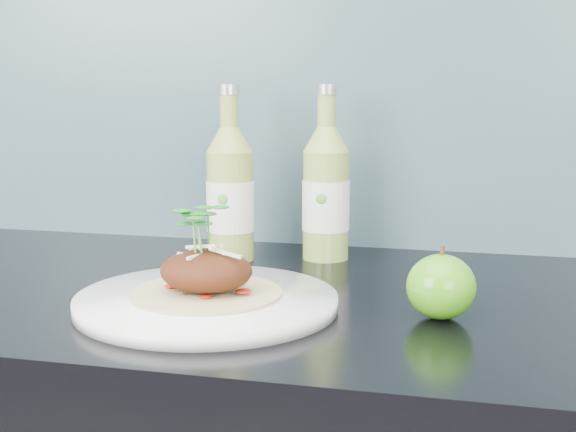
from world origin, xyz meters
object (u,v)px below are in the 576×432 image
dinner_plate (207,302)px  cider_bottle_left (230,194)px  green_apple (441,287)px  cider_bottle_right (326,194)px

dinner_plate → cider_bottle_left: 0.27m
green_apple → cider_bottle_left: 0.39m
green_apple → cider_bottle_right: (-0.18, 0.26, 0.06)m
cider_bottle_right → cider_bottle_left: bearing=-176.6°
green_apple → cider_bottle_right: size_ratio=0.37×
green_apple → cider_bottle_right: bearing=124.7°
green_apple → cider_bottle_left: bearing=144.7°
cider_bottle_right → green_apple: bearing=-68.6°
dinner_plate → cider_bottle_right: (0.08, 0.29, 0.09)m
dinner_plate → green_apple: (0.26, 0.03, 0.03)m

